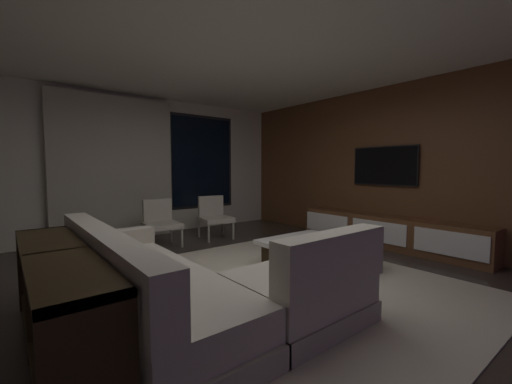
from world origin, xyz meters
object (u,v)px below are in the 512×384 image
object	(u,v)px
coffee_table	(315,254)
accent_chair_by_curtain	(161,220)
console_table_behind_couch	(59,297)
sectional_couch	(188,289)
mounted_tv	(384,166)
accent_chair_near_window	(214,215)
media_console	(388,232)
book_stack_on_coffee_table	(314,237)

from	to	relation	value
coffee_table	accent_chair_by_curtain	distance (m)	2.70
console_table_behind_couch	accent_chair_by_curtain	bearing A→B (deg)	55.72
sectional_couch	mounted_tv	xyz separation A→B (m)	(3.92, 0.46, 1.06)
accent_chair_near_window	accent_chair_by_curtain	bearing A→B (deg)	178.36
accent_chair_near_window	media_console	bearing A→B (deg)	-53.09
accent_chair_near_window	mounted_tv	world-z (taller)	mounted_tv
sectional_couch	media_console	bearing A→B (deg)	4.07
sectional_couch	coffee_table	bearing A→B (deg)	8.22
accent_chair_near_window	mounted_tv	xyz separation A→B (m)	(2.02, -2.25, 0.92)
coffee_table	sectional_couch	bearing A→B (deg)	-171.78
console_table_behind_couch	media_console	bearing A→B (deg)	1.65
coffee_table	mounted_tv	world-z (taller)	mounted_tv
coffee_table	accent_chair_near_window	world-z (taller)	accent_chair_near_window
book_stack_on_coffee_table	accent_chair_by_curtain	world-z (taller)	accent_chair_by_curtain
media_console	mounted_tv	xyz separation A→B (m)	(0.18, 0.20, 1.10)
accent_chair_near_window	console_table_behind_couch	distance (m)	3.82
book_stack_on_coffee_table	accent_chair_near_window	bearing A→B (deg)	94.12
media_console	mounted_tv	size ratio (longest dim) A/B	2.71
accent_chair_near_window	mounted_tv	size ratio (longest dim) A/B	0.68
accent_chair_near_window	media_console	xyz separation A→B (m)	(1.84, -2.45, -0.18)
accent_chair_near_window	accent_chair_by_curtain	xyz separation A→B (m)	(-1.03, 0.03, 0.00)
sectional_couch	book_stack_on_coffee_table	world-z (taller)	sectional_couch
book_stack_on_coffee_table	console_table_behind_couch	bearing A→B (deg)	-174.76
mounted_tv	console_table_behind_couch	distance (m)	4.93
accent_chair_near_window	mounted_tv	distance (m)	3.16
coffee_table	book_stack_on_coffee_table	xyz separation A→B (m)	(0.11, 0.12, 0.20)
coffee_table	console_table_behind_couch	world-z (taller)	console_table_behind_couch
accent_chair_near_window	accent_chair_by_curtain	world-z (taller)	same
sectional_couch	accent_chair_near_window	size ratio (longest dim) A/B	3.21
coffee_table	mounted_tv	bearing A→B (deg)	5.29
mounted_tv	console_table_behind_couch	size ratio (longest dim) A/B	0.55
sectional_couch	media_console	xyz separation A→B (m)	(3.74, 0.27, -0.04)
coffee_table	console_table_behind_couch	size ratio (longest dim) A/B	0.55
sectional_couch	accent_chair_by_curtain	bearing A→B (deg)	72.44
accent_chair_near_window	coffee_table	bearing A→B (deg)	-88.67
book_stack_on_coffee_table	console_table_behind_couch	world-z (taller)	console_table_behind_couch
accent_chair_near_window	console_table_behind_couch	bearing A→B (deg)	-137.39
coffee_table	console_table_behind_couch	xyz separation A→B (m)	(-2.87, -0.15, 0.22)
coffee_table	accent_chair_by_curtain	world-z (taller)	accent_chair_by_curtain
book_stack_on_coffee_table	accent_chair_near_window	distance (m)	2.32
book_stack_on_coffee_table	mounted_tv	bearing A→B (deg)	1.82
accent_chair_near_window	console_table_behind_couch	size ratio (longest dim) A/B	0.37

